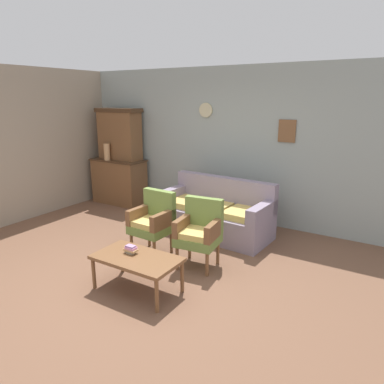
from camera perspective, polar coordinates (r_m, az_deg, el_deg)
The scene contains 10 objects.
ground_plane at distance 4.61m, azimuth -7.63°, elevation -13.31°, with size 7.68×7.68×0.00m, color brown.
wall_back_with_decor at distance 6.36m, azimuth 7.17°, elevation 7.47°, with size 6.40×0.09×2.70m.
side_cabinet at distance 7.59m, azimuth -11.61°, elevation 1.73°, with size 1.16×0.55×0.93m.
cabinet_upper_hutch at distance 7.49m, azimuth -11.59°, elevation 9.19°, with size 0.99×0.38×1.03m.
vase_on_cabinet at distance 7.44m, azimuth -13.54°, elevation 6.31°, with size 0.13×0.13×0.34m, color tan.
floral_couch at distance 5.79m, azimuth 3.80°, elevation -3.65°, with size 1.87×0.92×0.90m.
armchair_row_middle at distance 5.05m, azimuth -6.27°, elevation -4.47°, with size 0.54×0.51×0.90m.
armchair_by_doorway at distance 4.65m, azimuth 1.21°, elevation -6.13°, with size 0.57×0.55×0.90m.
coffee_table at distance 4.17m, azimuth -8.86°, elevation -10.82°, with size 1.00×0.56×0.42m.
book_stack_on_table at distance 4.23m, azimuth -9.84°, elevation -9.08°, with size 0.16×0.09×0.10m.
Camera 1 is at (2.62, -3.11, 2.19)m, focal length 33.13 mm.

